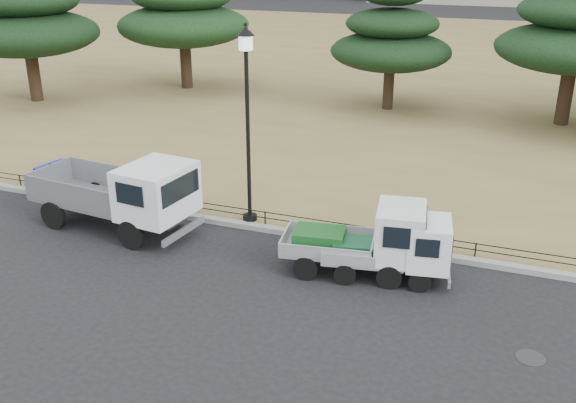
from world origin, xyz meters
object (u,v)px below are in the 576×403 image
at_px(truck_kei_front, 365,239).
at_px(truck_kei_rear, 397,249).
at_px(tarp_pile, 60,176).
at_px(truck_large, 121,191).
at_px(street_lamp, 247,94).

height_order(truck_kei_front, truck_kei_rear, truck_kei_front).
xyz_separation_m(truck_kei_rear, tarp_pile, (-11.91, 2.08, -0.29)).
xyz_separation_m(truck_kei_front, truck_kei_rear, (0.82, -0.00, -0.12)).
relative_size(truck_kei_front, truck_kei_rear, 1.14).
bearing_deg(truck_large, street_lamp, 32.69).
bearing_deg(street_lamp, truck_kei_rear, -20.05).
bearing_deg(truck_kei_rear, truck_large, 169.70).
relative_size(truck_kei_front, tarp_pile, 2.38).
xyz_separation_m(truck_kei_front, tarp_pile, (-11.09, 2.07, -0.41)).
bearing_deg(truck_kei_front, truck_kei_rear, -8.68).
bearing_deg(street_lamp, truck_kei_front, -23.74).
bearing_deg(street_lamp, tarp_pile, 177.23).
relative_size(truck_kei_front, street_lamp, 0.66).
bearing_deg(tarp_pile, truck_large, -27.31).
bearing_deg(truck_large, tarp_pile, 159.48).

